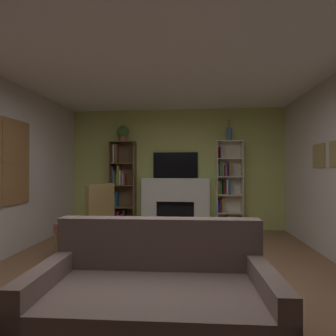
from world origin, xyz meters
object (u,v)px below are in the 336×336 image
bookshelf_left (121,189)px  vase_with_flowers (229,133)px  armchair (91,219)px  tv (176,165)px  coffee_table (165,263)px  fireplace (175,202)px  potted_plant (123,133)px  couch (155,303)px  bookshelf_right (227,188)px

bookshelf_left → vase_with_flowers: bearing=-0.8°
armchair → bookshelf_left: bearing=92.3°
tv → vase_with_flowers: 1.36m
bookshelf_left → coffee_table: (1.32, -3.13, -0.55)m
tv → armchair: tv is taller
fireplace → bookshelf_left: size_ratio=0.82×
potted_plant → coffee_table: size_ratio=0.49×
fireplace → bookshelf_left: (-1.23, -0.01, 0.29)m
tv → vase_with_flowers: bearing=-5.9°
bookshelf_left → vase_with_flowers: (2.40, -0.03, 1.22)m
potted_plant → couch: (1.26, -3.85, -1.86)m
vase_with_flowers → tv: bearing=174.1°
bookshelf_right → potted_plant: 2.60m
potted_plant → coffee_table: potted_plant is taller
armchair → coffee_table: size_ratio=1.52×
tv → bookshelf_right: size_ratio=0.51×
fireplace → couch: 3.91m
tv → couch: tv is taller
bookshelf_left → vase_with_flowers: size_ratio=4.13×
bookshelf_left → armchair: bearing=-87.7°
bookshelf_left → potted_plant: size_ratio=5.42×
bookshelf_right → vase_with_flowers: (0.05, -0.04, 1.19)m
vase_with_flowers → coffee_table: size_ratio=0.65×
fireplace → coffee_table: 3.15m
armchair → bookshelf_right: bearing=41.8°
bookshelf_left → bookshelf_right: (2.35, 0.01, 0.03)m
bookshelf_right → potted_plant: bearing=-178.9°
potted_plant → couch: bearing=-71.9°
potted_plant → coffee_table: bearing=-67.9°
couch → tv: bearing=91.3°
couch → armchair: (-1.23, 1.87, 0.28)m
tv → couch: 4.13m
vase_with_flowers → coffee_table: bearing=-109.2°
tv → bookshelf_right: bearing=-3.9°
bookshelf_left → potted_plant: 1.26m
potted_plant → bookshelf_left: bearing=151.0°
fireplace → bookshelf_right: bookshelf_right is taller
tv → armchair: (-1.15, -2.10, -0.85)m
fireplace → couch: fireplace is taller
couch → vase_with_flowers: bearing=74.3°
potted_plant → armchair: bearing=-89.3°
bookshelf_left → armchair: bookshelf_left is taller
potted_plant → armchair: 2.53m
couch → coffee_table: (0.00, 0.75, 0.05)m
couch → coffee_table: couch is taller
tv → armchair: size_ratio=0.90×
bookshelf_right → couch: size_ratio=1.07×
bookshelf_right → vase_with_flowers: bearing=-41.6°
tv → potted_plant: bearing=-174.1°
potted_plant → vase_with_flowers: (2.34, 0.00, -0.03)m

